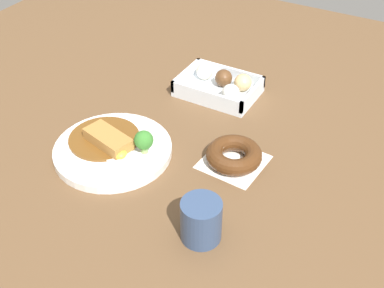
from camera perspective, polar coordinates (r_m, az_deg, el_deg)
ground_plane at (r=1.15m, az=-3.45°, el=2.84°), size 1.60×1.60×0.00m
curry_plate at (r=1.05m, az=-9.14°, el=-0.43°), size 0.25×0.25×0.07m
donut_box at (r=1.23m, az=3.40°, el=6.78°), size 0.19×0.14×0.06m
chocolate_ring_donut at (r=1.02m, az=4.90°, el=-1.31°), size 0.13×0.13×0.04m
coffee_mug at (r=0.85m, az=1.07°, el=-8.88°), size 0.07×0.07×0.08m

